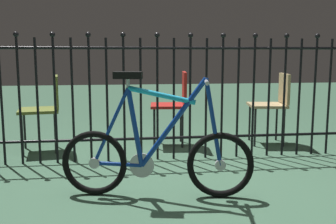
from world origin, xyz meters
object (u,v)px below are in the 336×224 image
at_px(bicycle, 156,155).
at_px(chair_red, 175,100).
at_px(chair_olive, 46,105).
at_px(chair_tan, 274,101).

xyz_separation_m(bicycle, chair_red, (0.37, 1.60, 0.20)).
xyz_separation_m(chair_olive, chair_red, (1.38, 0.10, 0.02)).
bearing_deg(bicycle, chair_olive, 124.12).
relative_size(bicycle, chair_red, 1.67).
bearing_deg(chair_olive, chair_tan, 0.41).
distance_m(bicycle, chair_red, 1.65).
relative_size(chair_tan, chair_red, 0.97).
xyz_separation_m(bicycle, chair_tan, (1.49, 1.52, 0.19)).
height_order(bicycle, chair_red, bicycle).
bearing_deg(chair_tan, bicycle, -134.48).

